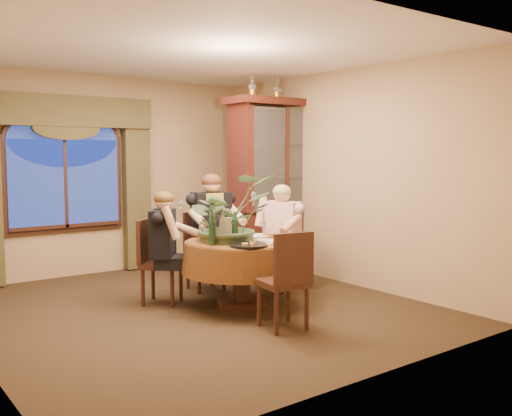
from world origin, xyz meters
TOP-DOWN VIEW (x-y plane):
  - floor at (0.00, 0.00)m, footprint 5.00×5.00m
  - wall_back at (0.00, 2.50)m, footprint 4.50×0.00m
  - wall_right at (2.25, 0.00)m, footprint 0.00×5.00m
  - ceiling at (0.00, 0.00)m, footprint 5.00×5.00m
  - window at (-0.60, 2.43)m, footprint 1.62×0.10m
  - arched_transom at (-0.60, 2.43)m, footprint 1.60×0.06m
  - drapery_right at (0.43, 2.38)m, footprint 0.38×0.14m
  - swag_valance at (-0.60, 2.35)m, footprint 2.45×0.16m
  - dining_table at (0.45, -0.25)m, footprint 1.65×1.65m
  - china_cabinet at (1.96, 1.01)m, footprint 1.53×0.60m
  - oil_lamp_left at (1.53, 1.01)m, footprint 0.11×0.11m
  - oil_lamp_center at (1.96, 1.01)m, footprint 0.11×0.11m
  - oil_lamp_right at (2.39, 1.01)m, footprint 0.11×0.11m
  - chair_right at (1.27, 0.15)m, footprint 0.56×0.56m
  - chair_back_right at (0.55, 0.67)m, footprint 0.46×0.46m
  - chair_back at (-0.19, 0.41)m, footprint 0.59×0.59m
  - chair_front_left at (0.32, -1.14)m, footprint 0.48×0.48m
  - person_pink at (1.29, 0.06)m, footprint 0.58×0.60m
  - person_back at (-0.23, 0.31)m, footprint 0.62×0.63m
  - person_scarf at (0.62, 0.64)m, footprint 0.61×0.57m
  - stoneware_vase at (0.35, -0.15)m, footprint 0.14×0.14m
  - centerpiece_plant at (0.35, -0.15)m, footprint 0.97×1.08m
  - olive_bowl at (0.48, -0.27)m, footprint 0.16×0.16m
  - cheese_platter at (0.27, -0.63)m, footprint 0.40×0.40m
  - wine_bottle_0 at (0.19, -0.06)m, footprint 0.07×0.07m
  - wine_bottle_1 at (0.01, -0.33)m, footprint 0.07×0.07m
  - wine_bottle_2 at (0.21, -0.23)m, footprint 0.07×0.07m
  - wine_bottle_3 at (0.33, -0.30)m, footprint 0.07×0.07m
  - tasting_paper_0 at (0.67, -0.42)m, footprint 0.30×0.36m
  - tasting_paper_1 at (0.79, -0.06)m, footprint 0.29×0.35m
  - tasting_paper_2 at (0.44, -0.53)m, footprint 0.30×0.36m
  - wine_glass_person_pink at (0.87, -0.10)m, footprint 0.07×0.07m
  - wine_glass_person_back at (0.11, 0.03)m, footprint 0.07×0.07m
  - wine_glass_person_scarf at (0.53, 0.18)m, footprint 0.07×0.07m

SIDE VIEW (x-z plane):
  - floor at x=0.00m, z-range 0.00..0.00m
  - dining_table at x=0.45m, z-range 0.00..0.75m
  - chair_right at x=1.27m, z-range 0.00..0.96m
  - chair_back_right at x=0.55m, z-range 0.00..0.96m
  - chair_back at x=-0.19m, z-range 0.00..0.96m
  - chair_front_left at x=0.32m, z-range 0.00..0.96m
  - person_back at x=-0.23m, z-range 0.00..1.30m
  - person_pink at x=1.29m, z-range 0.00..1.33m
  - person_scarf at x=0.62m, z-range 0.00..1.47m
  - tasting_paper_0 at x=0.67m, z-range 0.75..0.76m
  - tasting_paper_1 at x=0.79m, z-range 0.75..0.76m
  - tasting_paper_2 at x=0.44m, z-range 0.75..0.76m
  - cheese_platter at x=0.27m, z-range 0.75..0.77m
  - olive_bowl at x=0.48m, z-range 0.75..0.80m
  - wine_glass_person_pink at x=0.87m, z-range 0.75..0.93m
  - wine_glass_person_back at x=0.11m, z-range 0.75..0.93m
  - wine_glass_person_scarf at x=0.53m, z-range 0.75..0.93m
  - stoneware_vase at x=0.35m, z-range 0.75..1.00m
  - wine_bottle_0 at x=0.19m, z-range 0.75..1.08m
  - wine_bottle_1 at x=0.01m, z-range 0.75..1.08m
  - wine_bottle_2 at x=0.21m, z-range 0.75..1.08m
  - wine_bottle_3 at x=0.33m, z-range 0.75..1.08m
  - drapery_right at x=0.43m, z-range 0.02..2.34m
  - china_cabinet at x=1.96m, z-range 0.00..2.48m
  - window at x=-0.60m, z-range 0.64..1.96m
  - centerpiece_plant at x=0.35m, z-range 0.95..1.79m
  - wall_back at x=0.00m, z-range -0.85..3.65m
  - wall_right at x=2.25m, z-range -1.10..3.90m
  - arched_transom at x=-0.60m, z-range 1.86..2.30m
  - swag_valance at x=-0.60m, z-range 2.07..2.49m
  - oil_lamp_left at x=1.53m, z-range 2.48..2.82m
  - oil_lamp_center at x=1.96m, z-range 2.48..2.82m
  - oil_lamp_right at x=2.39m, z-range 2.48..2.82m
  - ceiling at x=0.00m, z-range 2.80..2.80m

